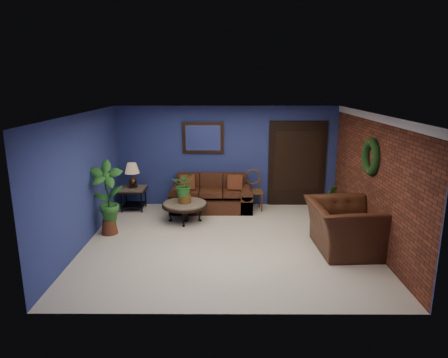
{
  "coord_description": "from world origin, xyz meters",
  "views": [
    {
      "loc": [
        -0.04,
        -7.33,
        3.08
      ],
      "look_at": [
        -0.07,
        0.55,
        1.14
      ],
      "focal_mm": 32.0,
      "sensor_mm": 36.0,
      "label": 1
    }
  ],
  "objects_px": {
    "sofa": "(211,198)",
    "end_table": "(133,193)",
    "table_lamp": "(132,172)",
    "armchair": "(344,227)",
    "side_chair": "(253,187)",
    "coffee_table": "(185,205)"
  },
  "relations": [
    {
      "from": "end_table",
      "to": "coffee_table",
      "type": "bearing_deg",
      "value": -32.3
    },
    {
      "from": "armchair",
      "to": "table_lamp",
      "type": "bearing_deg",
      "value": 58.53
    },
    {
      "from": "end_table",
      "to": "armchair",
      "type": "distance_m",
      "value": 5.06
    },
    {
      "from": "end_table",
      "to": "side_chair",
      "type": "distance_m",
      "value": 2.94
    },
    {
      "from": "end_table",
      "to": "side_chair",
      "type": "height_order",
      "value": "side_chair"
    },
    {
      "from": "coffee_table",
      "to": "end_table",
      "type": "distance_m",
      "value": 1.59
    },
    {
      "from": "table_lamp",
      "to": "armchair",
      "type": "xyz_separation_m",
      "value": [
        4.45,
        -2.4,
        -0.48
      ]
    },
    {
      "from": "table_lamp",
      "to": "side_chair",
      "type": "bearing_deg",
      "value": 1.41
    },
    {
      "from": "end_table",
      "to": "table_lamp",
      "type": "bearing_deg",
      "value": -56.31
    },
    {
      "from": "sofa",
      "to": "table_lamp",
      "type": "height_order",
      "value": "table_lamp"
    },
    {
      "from": "table_lamp",
      "to": "side_chair",
      "type": "distance_m",
      "value": 2.97
    },
    {
      "from": "table_lamp",
      "to": "side_chair",
      "type": "relative_size",
      "value": 0.6
    },
    {
      "from": "side_chair",
      "to": "sofa",
      "type": "bearing_deg",
      "value": 178.22
    },
    {
      "from": "sofa",
      "to": "table_lamp",
      "type": "bearing_deg",
      "value": -179.26
    },
    {
      "from": "table_lamp",
      "to": "sofa",
      "type": "bearing_deg",
      "value": 0.74
    },
    {
      "from": "sofa",
      "to": "armchair",
      "type": "xyz_separation_m",
      "value": [
        2.54,
        -2.43,
        0.16
      ]
    },
    {
      "from": "armchair",
      "to": "sofa",
      "type": "bearing_deg",
      "value": 43.2
    },
    {
      "from": "sofa",
      "to": "end_table",
      "type": "xyz_separation_m",
      "value": [
        -1.91,
        -0.02,
        0.13
      ]
    },
    {
      "from": "end_table",
      "to": "side_chair",
      "type": "relative_size",
      "value": 0.62
    },
    {
      "from": "coffee_table",
      "to": "armchair",
      "type": "relative_size",
      "value": 0.73
    },
    {
      "from": "end_table",
      "to": "armchair",
      "type": "relative_size",
      "value": 0.44
    },
    {
      "from": "coffee_table",
      "to": "armchair",
      "type": "xyz_separation_m",
      "value": [
        3.11,
        -1.55,
        0.07
      ]
    }
  ]
}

